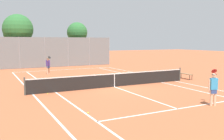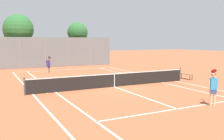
% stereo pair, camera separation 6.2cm
% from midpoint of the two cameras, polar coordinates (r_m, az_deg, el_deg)
% --- Properties ---
extents(ground_plane, '(120.00, 120.00, 0.00)m').
position_cam_midpoint_polar(ground_plane, '(17.42, 0.63, -3.88)').
color(ground_plane, '#B25B38').
extents(court_line_markings, '(11.10, 23.90, 0.01)m').
position_cam_midpoint_polar(court_line_markings, '(17.42, 0.63, -3.87)').
color(court_line_markings, silver).
rests_on(court_line_markings, ground).
extents(tennis_net, '(12.00, 0.10, 1.07)m').
position_cam_midpoint_polar(tennis_net, '(17.33, 0.63, -2.22)').
color(tennis_net, '#474C47').
rests_on(tennis_net, ground).
extents(player_near_side, '(0.85, 0.68, 1.77)m').
position_cam_midpoint_polar(player_near_side, '(13.20, 22.24, -3.67)').
color(player_near_side, beige).
rests_on(player_near_side, ground).
extents(player_far_left, '(0.43, 0.90, 1.77)m').
position_cam_midpoint_polar(player_far_left, '(24.57, -14.29, 1.17)').
color(player_far_left, '#D8A884').
rests_on(player_far_left, ground).
extents(loose_tennis_ball_0, '(0.07, 0.07, 0.07)m').
position_cam_midpoint_polar(loose_tennis_ball_0, '(15.61, -14.42, -5.19)').
color(loose_tennis_ball_0, '#D1DB33').
rests_on(loose_tennis_ball_0, ground).
extents(loose_tennis_ball_1, '(0.07, 0.07, 0.07)m').
position_cam_midpoint_polar(loose_tennis_ball_1, '(21.12, 11.66, -2.07)').
color(loose_tennis_ball_1, '#D1DB33').
rests_on(loose_tennis_ball_1, ground).
extents(loose_tennis_ball_2, '(0.07, 0.07, 0.07)m').
position_cam_midpoint_polar(loose_tennis_ball_2, '(11.20, -5.48, -9.68)').
color(loose_tennis_ball_2, '#D1DB33').
rests_on(loose_tennis_ball_2, ground).
extents(courtside_bench, '(0.36, 1.50, 0.47)m').
position_cam_midpoint_polar(courtside_bench, '(21.89, 16.53, -0.91)').
color(courtside_bench, olive).
rests_on(courtside_bench, ground).
extents(back_fence, '(14.55, 0.08, 3.67)m').
position_cam_midpoint_polar(back_fence, '(31.52, -12.40, 4.02)').
color(back_fence, gray).
rests_on(back_fence, ground).
extents(tree_behind_left, '(3.61, 3.61, 6.42)m').
position_cam_midpoint_polar(tree_behind_left, '(32.60, -20.74, 8.49)').
color(tree_behind_left, brown).
rests_on(tree_behind_left, ground).
extents(tree_behind_right, '(2.87, 2.87, 5.83)m').
position_cam_midpoint_polar(tree_behind_right, '(35.97, -7.82, 8.36)').
color(tree_behind_right, brown).
rests_on(tree_behind_right, ground).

